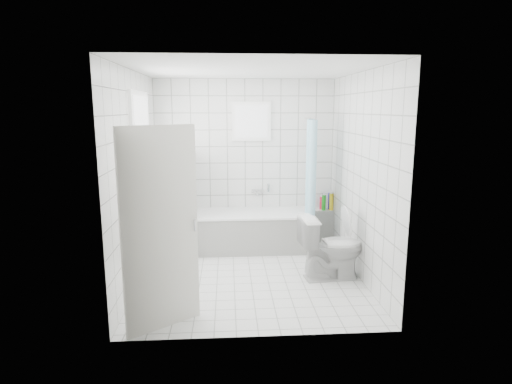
{
  "coord_description": "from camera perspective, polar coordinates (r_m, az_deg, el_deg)",
  "views": [
    {
      "loc": [
        -0.28,
        -5.24,
        2.15
      ],
      "look_at": [
        0.1,
        0.35,
        1.05
      ],
      "focal_mm": 30.0,
      "sensor_mm": 36.0,
      "label": 1
    }
  ],
  "objects": [
    {
      "name": "wall_back",
      "position": [
        6.8,
        -1.45,
        3.91
      ],
      "size": [
        2.8,
        0.02,
        2.6
      ],
      "primitive_type": "cube",
      "color": "white",
      "rests_on": "ground"
    },
    {
      "name": "toilet",
      "position": [
        5.57,
        10.04,
        -7.23
      ],
      "size": [
        0.86,
        0.55,
        0.83
      ],
      "primitive_type": "imported",
      "rotation": [
        0.0,
        0.0,
        1.68
      ],
      "color": "white",
      "rests_on": "ground"
    },
    {
      "name": "bathtub",
      "position": [
        6.64,
        -0.52,
        -5.16
      ],
      "size": [
        1.85,
        0.77,
        0.58
      ],
      "color": "white",
      "rests_on": "ground"
    },
    {
      "name": "curtain_rod",
      "position": [
        6.46,
        7.24,
        9.68
      ],
      "size": [
        0.02,
        0.8,
        0.02
      ],
      "primitive_type": "cylinder",
      "rotation": [
        1.57,
        0.0,
        0.0
      ],
      "color": "silver",
      "rests_on": "wall_back"
    },
    {
      "name": "window_left",
      "position": [
        5.67,
        -14.81,
        5.17
      ],
      "size": [
        0.01,
        0.9,
        1.4
      ],
      "primitive_type": "cube",
      "color": "white",
      "rests_on": "wall_left"
    },
    {
      "name": "ground",
      "position": [
        5.67,
        -0.74,
        -11.17
      ],
      "size": [
        3.0,
        3.0,
        0.0
      ],
      "primitive_type": "plane",
      "color": "white",
      "rests_on": "ground"
    },
    {
      "name": "window_sill",
      "position": [
        5.78,
        -14.01,
        -2.12
      ],
      "size": [
        0.18,
        1.02,
        0.08
      ],
      "primitive_type": "cube",
      "color": "white",
      "rests_on": "wall_left"
    },
    {
      "name": "window_back",
      "position": [
        6.71,
        -0.6,
        9.39
      ],
      "size": [
        0.5,
        0.01,
        0.5
      ],
      "primitive_type": "cube",
      "color": "white",
      "rests_on": "wall_back"
    },
    {
      "name": "ledge_bottles",
      "position": [
        6.94,
        9.45,
        -1.34
      ],
      "size": [
        0.2,
        0.14,
        0.27
      ],
      "color": "#161FB6",
      "rests_on": "tiled_ledge"
    },
    {
      "name": "wall_front",
      "position": [
        3.85,
        0.43,
        -1.64
      ],
      "size": [
        2.8,
        0.02,
        2.6
      ],
      "primitive_type": "cube",
      "color": "white",
      "rests_on": "ground"
    },
    {
      "name": "wall_right",
      "position": [
        5.57,
        13.77,
        2.01
      ],
      "size": [
        0.02,
        3.0,
        2.6
      ],
      "primitive_type": "cube",
      "color": "white",
      "rests_on": "ground"
    },
    {
      "name": "tub_faucet",
      "position": [
        6.84,
        0.14,
        0.14
      ],
      "size": [
        0.18,
        0.06,
        0.06
      ],
      "primitive_type": "cube",
      "color": "silver",
      "rests_on": "wall_back"
    },
    {
      "name": "tiled_ledge",
      "position": [
        7.06,
        9.22,
        -4.45
      ],
      "size": [
        0.4,
        0.24,
        0.55
      ],
      "primitive_type": "cube",
      "color": "white",
      "rests_on": "ground"
    },
    {
      "name": "sill_bottles",
      "position": [
        5.69,
        -14.1,
        -0.55
      ],
      "size": [
        0.17,
        0.75,
        0.32
      ],
      "color": "#C54CA0",
      "rests_on": "window_sill"
    },
    {
      "name": "partition_wall",
      "position": [
        6.5,
        -9.24,
        -1.49
      ],
      "size": [
        0.15,
        0.85,
        1.5
      ],
      "primitive_type": "cube",
      "color": "white",
      "rests_on": "ground"
    },
    {
      "name": "wall_left",
      "position": [
        5.43,
        -15.71,
        1.68
      ],
      "size": [
        0.02,
        3.0,
        2.6
      ],
      "primitive_type": "cube",
      "color": "white",
      "rests_on": "ground"
    },
    {
      "name": "shower_curtain",
      "position": [
        6.42,
        7.26,
        1.6
      ],
      "size": [
        0.14,
        0.48,
        1.78
      ],
      "primitive_type": null,
      "color": "#47B1D1",
      "rests_on": "curtain_rod"
    },
    {
      "name": "door",
      "position": [
        4.21,
        -12.59,
        -5.0
      ],
      "size": [
        0.67,
        0.51,
        2.0
      ],
      "primitive_type": "cube",
      "rotation": [
        0.0,
        0.0,
        -0.94
      ],
      "color": "silver",
      "rests_on": "ground"
    },
    {
      "name": "ceiling",
      "position": [
        5.27,
        -0.81,
        16.01
      ],
      "size": [
        3.0,
        3.0,
        0.0
      ],
      "primitive_type": "plane",
      "rotation": [
        3.14,
        0.0,
        0.0
      ],
      "color": "white",
      "rests_on": "ground"
    }
  ]
}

